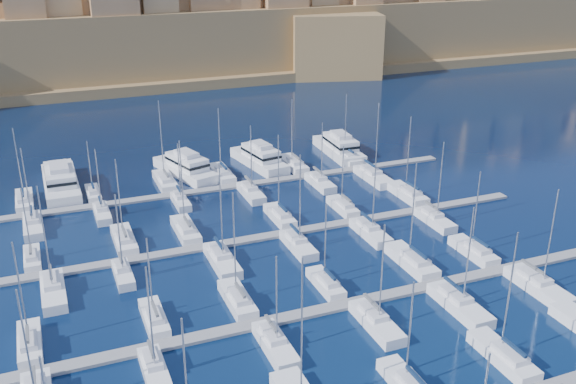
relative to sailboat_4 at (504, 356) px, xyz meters
name	(u,v)px	position (x,y,z in m)	size (l,w,h in m)	color
ground	(309,263)	(-10.64, 28.49, -0.76)	(600.00, 600.00, 0.00)	black
pontoon_mid_near	(347,304)	(-10.64, 16.49, -0.56)	(84.00, 2.00, 0.40)	slate
pontoon_mid_far	(283,233)	(-10.64, 38.49, -0.56)	(84.00, 2.00, 0.40)	slate
pontoon_far	(240,185)	(-10.64, 60.49, -0.56)	(84.00, 2.00, 0.40)	slate
sailboat_4	(504,356)	(0.00, 0.00, 0.00)	(2.78, 9.25, 15.67)	white
sailboat_12	(30,343)	(-47.77, 21.63, -0.03)	(2.55, 8.49, 13.43)	white
sailboat_13	(154,318)	(-33.84, 21.49, -0.05)	(2.46, 8.21, 11.43)	white
sailboat_14	(238,299)	(-23.31, 21.87, 0.00)	(2.69, 8.98, 15.29)	white
sailboat_15	(326,284)	(-11.35, 21.33, -0.04)	(2.37, 7.89, 12.13)	white
sailboat_16	(412,261)	(2.41, 22.50, 0.01)	(3.08, 10.28, 15.34)	white
sailboat_17	(474,251)	(12.44, 21.82, -0.03)	(2.67, 8.89, 13.06)	white
sailboat_19	(155,371)	(-35.70, 11.63, -0.03)	(2.38, 7.92, 13.61)	white
sailboat_20	(275,345)	(-22.31, 11.18, -0.03)	(2.65, 8.85, 12.40)	white
sailboat_21	(376,322)	(-9.64, 10.97, -0.02)	(2.78, 9.28, 13.96)	white
sailboat_22	(459,304)	(1.80, 10.54, 0.00)	(3.05, 10.15, 14.38)	white
sailboat_23	(538,286)	(14.07, 10.44, 0.00)	(3.11, 10.35, 14.85)	white
sailboat_24	(32,258)	(-46.95, 43.12, -0.05)	(2.24, 7.45, 11.53)	white
sailboat_25	(124,240)	(-34.01, 44.19, -0.01)	(2.89, 9.65, 13.62)	white
sailboat_26	(186,230)	(-24.62, 44.16, 0.00)	(2.87, 9.57, 15.35)	white
sailboat_27	(280,216)	(-9.14, 43.77, -0.01)	(2.63, 8.78, 14.59)	white
sailboat_28	(343,207)	(2.06, 43.43, -0.05)	(2.43, 8.09, 11.58)	white
sailboat_29	(407,194)	(15.19, 44.34, 0.00)	(2.99, 9.95, 14.91)	white
sailboat_30	(53,291)	(-44.69, 32.68, 0.00)	(2.96, 9.86, 15.71)	white
sailboat_31	(123,274)	(-35.69, 33.86, -0.04)	(2.24, 7.46, 12.79)	white
sailboat_32	(222,260)	(-22.19, 32.61, 0.01)	(3.00, 10.00, 15.71)	white
sailboat_33	(298,244)	(-10.37, 33.13, -0.01)	(2.69, 8.95, 15.18)	white
sailboat_34	(370,232)	(1.58, 32.99, 0.00)	(2.77, 9.22, 15.64)	white
sailboat_35	(435,219)	(13.43, 33.25, -0.02)	(2.61, 8.69, 14.21)	white
sailboat_36	(24,201)	(-47.63, 66.04, -0.02)	(2.80, 9.33, 13.81)	white
sailboat_37	(93,194)	(-36.27, 65.12, -0.06)	(2.24, 7.45, 10.59)	white
sailboat_38	(165,181)	(-23.24, 66.33, 0.01)	(2.98, 9.93, 16.17)	white
sailboat_39	(222,174)	(-12.37, 66.32, -0.01)	(2.97, 9.90, 13.71)	white
sailboat_40	(293,164)	(2.37, 66.35, -0.01)	(2.99, 9.97, 14.10)	white
sailboat_41	(346,157)	(13.97, 66.14, -0.01)	(2.86, 9.53, 14.10)	white
sailboat_42	(33,225)	(-46.52, 54.83, -0.01)	(2.87, 9.56, 13.99)	white
sailboat_43	(102,213)	(-35.87, 55.70, -0.04)	(2.33, 7.78, 12.23)	white
sailboat_44	(181,201)	(-22.71, 55.94, -0.05)	(2.19, 7.28, 11.47)	white
sailboat_45	(251,192)	(-10.25, 55.16, -0.02)	(2.67, 8.89, 13.50)	white
sailboat_46	(320,182)	(3.19, 55.17, -0.03)	(2.66, 8.86, 12.54)	white
sailboat_47	(373,176)	(13.82, 54.27, 0.01)	(3.21, 10.69, 15.35)	white
motor_yacht_a	(60,180)	(-41.28, 71.27, 0.97)	(5.90, 19.36, 5.25)	white
motor_yacht_b	(186,167)	(-18.38, 70.02, 0.97)	(9.73, 17.42, 5.25)	white
motor_yacht_c	(260,158)	(-3.41, 69.78, 0.97)	(7.45, 16.78, 5.25)	white
motor_yacht_d	(339,147)	(14.44, 70.16, 0.97)	(5.81, 17.20, 5.25)	white
fortified_city	(128,24)	(-10.82, 183.75, 13.98)	(460.00, 108.95, 59.52)	brown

